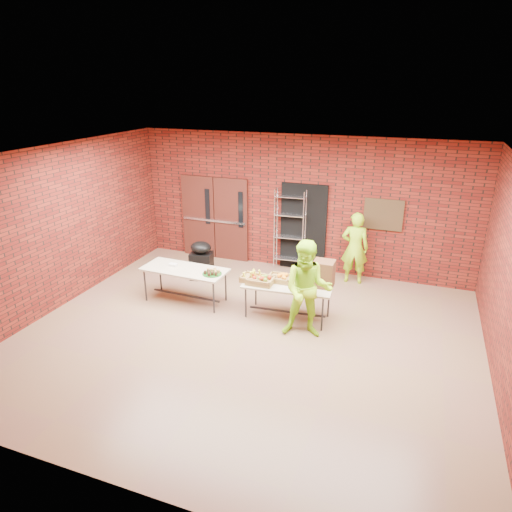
{
  "coord_description": "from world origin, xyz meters",
  "views": [
    {
      "loc": [
        2.62,
        -6.61,
        4.32
      ],
      "look_at": [
        -0.33,
        1.4,
        1.02
      ],
      "focal_mm": 32.0,
      "sensor_mm": 36.0,
      "label": 1
    }
  ],
  "objects_px": {
    "coffee_dispenser": "(324,274)",
    "covered_grill": "(201,260)",
    "wire_rack": "(290,231)",
    "volunteer_man": "(308,290)",
    "table_left": "(185,271)",
    "table_right": "(288,287)",
    "volunteer_woman": "(355,248)"
  },
  "relations": [
    {
      "from": "wire_rack",
      "to": "covered_grill",
      "type": "distance_m",
      "value": 2.19
    },
    {
      "from": "volunteer_woman",
      "to": "volunteer_man",
      "type": "distance_m",
      "value": 2.67
    },
    {
      "from": "table_right",
      "to": "coffee_dispenser",
      "type": "distance_m",
      "value": 0.73
    },
    {
      "from": "wire_rack",
      "to": "covered_grill",
      "type": "xyz_separation_m",
      "value": [
        -1.74,
        -1.23,
        -0.54
      ]
    },
    {
      "from": "covered_grill",
      "to": "table_left",
      "type": "bearing_deg",
      "value": -91.04
    },
    {
      "from": "covered_grill",
      "to": "volunteer_woman",
      "type": "height_order",
      "value": "volunteer_woman"
    },
    {
      "from": "wire_rack",
      "to": "volunteer_woman",
      "type": "relative_size",
      "value": 1.2
    },
    {
      "from": "volunteer_woman",
      "to": "table_right",
      "type": "bearing_deg",
      "value": 60.84
    },
    {
      "from": "table_right",
      "to": "coffee_dispenser",
      "type": "bearing_deg",
      "value": 9.88
    },
    {
      "from": "volunteer_woman",
      "to": "coffee_dispenser",
      "type": "bearing_deg",
      "value": 76.19
    },
    {
      "from": "wire_rack",
      "to": "volunteer_woman",
      "type": "distance_m",
      "value": 1.6
    },
    {
      "from": "table_left",
      "to": "table_right",
      "type": "height_order",
      "value": "table_left"
    },
    {
      "from": "table_left",
      "to": "volunteer_woman",
      "type": "height_order",
      "value": "volunteer_woman"
    },
    {
      "from": "wire_rack",
      "to": "coffee_dispenser",
      "type": "height_order",
      "value": "wire_rack"
    },
    {
      "from": "wire_rack",
      "to": "volunteer_man",
      "type": "bearing_deg",
      "value": -71.97
    },
    {
      "from": "table_right",
      "to": "volunteer_man",
      "type": "distance_m",
      "value": 0.77
    },
    {
      "from": "coffee_dispenser",
      "to": "covered_grill",
      "type": "distance_m",
      "value": 3.22
    },
    {
      "from": "covered_grill",
      "to": "table_right",
      "type": "bearing_deg",
      "value": -36.27
    },
    {
      "from": "volunteer_man",
      "to": "volunteer_woman",
      "type": "bearing_deg",
      "value": 69.85
    },
    {
      "from": "table_right",
      "to": "volunteer_woman",
      "type": "xyz_separation_m",
      "value": [
        0.92,
        2.12,
        0.19
      ]
    },
    {
      "from": "covered_grill",
      "to": "volunteer_woman",
      "type": "distance_m",
      "value": 3.49
    },
    {
      "from": "volunteer_woman",
      "to": "covered_grill",
      "type": "bearing_deg",
      "value": 11.33
    },
    {
      "from": "table_left",
      "to": "volunteer_man",
      "type": "distance_m",
      "value": 2.74
    },
    {
      "from": "volunteer_man",
      "to": "wire_rack",
      "type": "bearing_deg",
      "value": 100.98
    },
    {
      "from": "table_right",
      "to": "coffee_dispenser",
      "type": "height_order",
      "value": "coffee_dispenser"
    },
    {
      "from": "wire_rack",
      "to": "coffee_dispenser",
      "type": "distance_m",
      "value": 2.53
    },
    {
      "from": "wire_rack",
      "to": "table_left",
      "type": "height_order",
      "value": "wire_rack"
    },
    {
      "from": "wire_rack",
      "to": "volunteer_woman",
      "type": "bearing_deg",
      "value": -12.09
    },
    {
      "from": "coffee_dispenser",
      "to": "volunteer_man",
      "type": "relative_size",
      "value": 0.28
    },
    {
      "from": "coffee_dispenser",
      "to": "covered_grill",
      "type": "height_order",
      "value": "coffee_dispenser"
    },
    {
      "from": "table_left",
      "to": "volunteer_woman",
      "type": "xyz_separation_m",
      "value": [
        3.1,
        2.17,
        0.16
      ]
    },
    {
      "from": "table_right",
      "to": "coffee_dispenser",
      "type": "xyz_separation_m",
      "value": [
        0.64,
        0.16,
        0.31
      ]
    }
  ]
}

